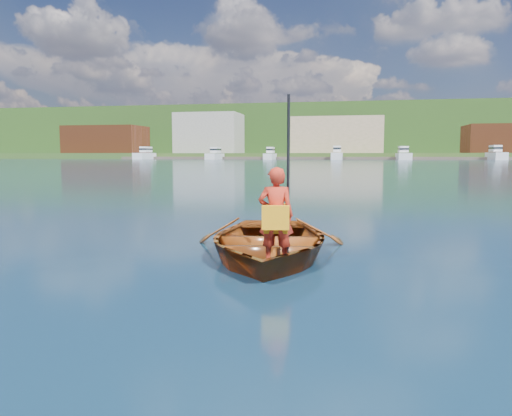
% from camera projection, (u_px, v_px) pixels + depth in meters
% --- Properties ---
extents(ground, '(600.00, 600.00, 0.00)m').
position_uv_depth(ground, '(288.00, 247.00, 7.96)').
color(ground, '#0E2841').
rests_on(ground, ground).
extents(rowboat, '(2.93, 3.80, 0.73)m').
position_uv_depth(rowboat, '(267.00, 242.00, 7.24)').
color(rowboat, brown).
rests_on(rowboat, ground).
extents(child_paddler, '(0.48, 0.38, 2.13)m').
position_uv_depth(child_paddler, '(276.00, 215.00, 6.29)').
color(child_paddler, red).
rests_on(child_paddler, ground).
extents(shoreline, '(400.00, 140.00, 22.00)m').
position_uv_depth(shoreline, '(353.00, 136.00, 237.68)').
color(shoreline, '#354D1C').
rests_on(shoreline, ground).
extents(dock, '(160.02, 4.67, 0.80)m').
position_uv_depth(dock, '(368.00, 158.00, 151.31)').
color(dock, brown).
rests_on(dock, ground).
extents(waterfront_buildings, '(202.00, 16.00, 14.00)m').
position_uv_depth(waterfront_buildings, '(329.00, 136.00, 169.58)').
color(waterfront_buildings, maroon).
rests_on(waterfront_buildings, ground).
extents(marina_yachts, '(143.52, 13.07, 4.38)m').
position_uv_depth(marina_yachts, '(364.00, 155.00, 146.88)').
color(marina_yachts, silver).
rests_on(marina_yachts, ground).
extents(hillside_trees, '(311.98, 90.70, 24.24)m').
position_uv_depth(hillside_trees, '(318.00, 121.00, 237.95)').
color(hillside_trees, '#382314').
rests_on(hillside_trees, ground).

